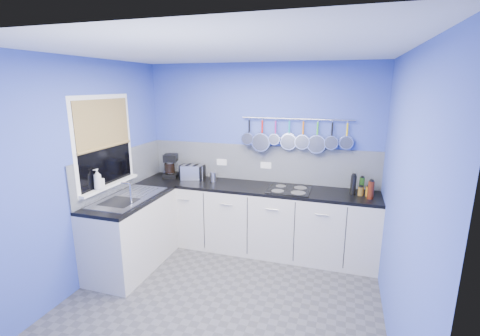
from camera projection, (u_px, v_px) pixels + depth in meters
The scene contains 43 objects.
floor at pixel (224, 299), 3.58m from camera, with size 3.20×3.00×0.02m, color #47474C.
ceiling at pixel (220, 50), 2.98m from camera, with size 3.20×3.00×0.02m, color white.
wall_back at pixel (260, 156), 4.68m from camera, with size 3.20×0.02×2.50m, color #3C50B4.
wall_front at pixel (129, 261), 1.88m from camera, with size 3.20×0.02×2.50m, color #3C50B4.
wall_left at pixel (86, 173), 3.75m from camera, with size 0.02×3.00×2.50m, color #3C50B4.
wall_right at pixel (403, 202), 2.82m from camera, with size 0.02×3.00×2.50m, color #3C50B4.
backsplash_back at pixel (259, 163), 4.69m from camera, with size 3.20×0.02×0.50m, color #9498A2.
backsplash_left at pixel (122, 170), 4.32m from camera, with size 0.02×1.80×0.50m, color #9498A2.
cabinet_run_back at pixel (253, 219), 4.59m from camera, with size 3.20×0.60×0.86m, color beige.
worktop_back at pixel (254, 188), 4.48m from camera, with size 3.20×0.60×0.04m, color black.
cabinet_run_left at pixel (132, 234), 4.13m from camera, with size 0.60×1.20×0.86m, color beige.
worktop_left at pixel (129, 199), 4.02m from camera, with size 0.60×1.20×0.04m, color black.
window_frame at pixel (104, 143), 3.94m from camera, with size 0.01×1.00×1.10m, color white.
window_glass at pixel (105, 143), 3.94m from camera, with size 0.01×0.90×1.00m, color black.
bamboo_blind at pixel (103, 123), 3.89m from camera, with size 0.01×0.90×0.55m, color olive.
window_sill at pixel (110, 185), 4.06m from camera, with size 0.10×0.98×0.03m, color white.
sink_unit at pixel (129, 197), 4.02m from camera, with size 0.50×0.95×0.01m, color silver.
mixer_tap at pixel (131, 193), 3.78m from camera, with size 0.12×0.08×0.26m, color silver, non-canonical shape.
socket_left at pixel (222, 162), 4.84m from camera, with size 0.15×0.01×0.09m, color white.
socket_right at pixel (266, 165), 4.65m from camera, with size 0.15×0.01×0.09m, color white.
pot_rail at pixel (297, 119), 4.36m from camera, with size 0.02×0.02×1.45m, color silver.
soap_bottle_a at pixel (98, 179), 3.81m from camera, with size 0.09×0.09×0.24m, color white.
soap_bottle_b at pixel (100, 181), 3.85m from camera, with size 0.08×0.08×0.17m, color white.
paper_towel at pixel (170, 169), 4.88m from camera, with size 0.12×0.12×0.26m, color white.
coffee_maker at pixel (170, 166), 4.86m from camera, with size 0.19×0.21×0.34m, color black, non-canonical shape.
toaster at pixel (192, 172), 4.80m from camera, with size 0.31×0.18×0.20m, color silver.
canister at pixel (213, 177), 4.69m from camera, with size 0.09×0.09×0.13m, color silver.
hob at pixel (289, 190), 4.30m from camera, with size 0.53×0.47×0.01m, color black.
pan_0 at pixel (249, 131), 4.57m from camera, with size 0.17×0.12×0.36m, color silver, non-canonical shape.
pan_1 at pixel (262, 135), 4.53m from camera, with size 0.25×0.11×0.44m, color silver, non-canonical shape.
pan_2 at pixel (275, 131), 4.47m from camera, with size 0.15×0.11×0.34m, color silver, non-canonical shape.
pan_3 at pixel (289, 134), 4.42m from camera, with size 0.22×0.05×0.41m, color silver, non-canonical shape.
pan_4 at pixel (303, 134), 4.37m from camera, with size 0.20×0.09×0.39m, color silver, non-canonical shape.
pan_5 at pixel (317, 137), 4.32m from camera, with size 0.24×0.07×0.43m, color silver, non-canonical shape.
pan_6 at pixel (332, 135), 4.26m from camera, with size 0.18×0.09×0.37m, color silver, non-canonical shape.
pan_7 at pixel (347, 135), 4.21m from camera, with size 0.17×0.06×0.36m, color silver, non-canonical shape.
condiment_0 at pixel (371, 187), 4.16m from camera, with size 0.05×0.05×0.16m, color olive.
condiment_1 at pixel (362, 185), 4.17m from camera, with size 0.06×0.06×0.20m, color #265919.
condiment_2 at pixel (353, 184), 4.20m from camera, with size 0.06×0.06×0.21m, color #3F721E.
condiment_3 at pixel (369, 192), 4.05m from camera, with size 0.07×0.07×0.12m, color #8C5914.
condiment_4 at pixel (361, 191), 4.09m from camera, with size 0.07×0.07×0.10m, color brown.
condiment_5 at pixel (353, 185), 4.10m from camera, with size 0.07×0.07×0.25m, color black.
condiment_6 at pixel (371, 190), 3.96m from camera, with size 0.07×0.07×0.21m, color #4C190C.
Camera 1 is at (1.10, -2.95, 2.20)m, focal length 25.24 mm.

